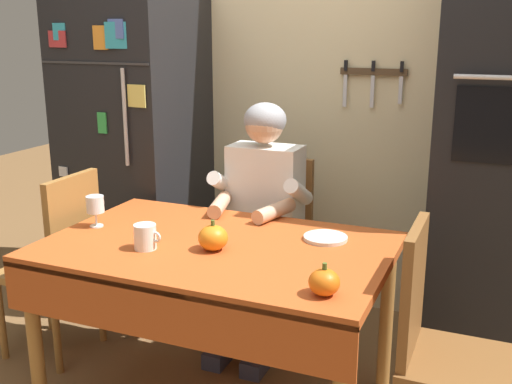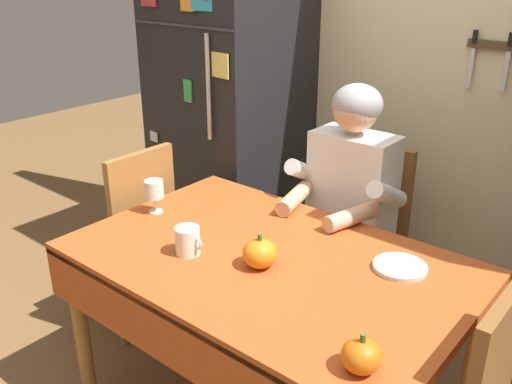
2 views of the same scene
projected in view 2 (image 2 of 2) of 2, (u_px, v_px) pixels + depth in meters
back_wall_assembly at (443, 54)px, 2.60m from camera, size 3.70×0.13×2.60m
refrigerator at (231, 118)px, 3.07m from camera, size 0.68×0.71×1.80m
dining_table at (264, 279)px, 1.98m from camera, size 1.40×0.90×0.74m
chair_behind_person at (362, 234)px, 2.63m from camera, size 0.40×0.40×0.93m
seated_person at (343, 203)px, 2.40m from camera, size 0.47×0.55×1.25m
chair_left_side at (132, 231)px, 2.65m from camera, size 0.40×0.40×0.93m
coffee_mug at (188, 241)px, 1.96m from camera, size 0.12×0.09×0.10m
wine_glass at (154, 190)px, 2.27m from camera, size 0.08×0.08×0.14m
pumpkin_large at (361, 356)px, 1.40m from camera, size 0.10×0.10×0.11m
pumpkin_medium at (260, 253)px, 1.88m from camera, size 0.12×0.12×0.12m
serving_tray at (400, 267)px, 1.88m from camera, size 0.18×0.18×0.02m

